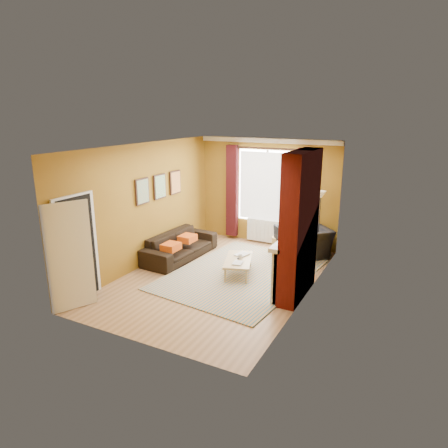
{
  "coord_description": "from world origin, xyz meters",
  "views": [
    {
      "loc": [
        3.75,
        -7.01,
        3.48
      ],
      "look_at": [
        0.0,
        0.25,
        1.15
      ],
      "focal_mm": 32.0,
      "sensor_mm": 36.0,
      "label": 1
    }
  ],
  "objects_px": {
    "sofa": "(180,245)",
    "armchair": "(303,243)",
    "floor_lamp": "(320,205)",
    "wicker_stool": "(278,245)",
    "coffee_table": "(238,261)"
  },
  "relations": [
    {
      "from": "armchair",
      "to": "wicker_stool",
      "type": "distance_m",
      "value": 0.67
    },
    {
      "from": "armchair",
      "to": "coffee_table",
      "type": "distance_m",
      "value": 1.95
    },
    {
      "from": "sofa",
      "to": "wicker_stool",
      "type": "height_order",
      "value": "sofa"
    },
    {
      "from": "armchair",
      "to": "coffee_table",
      "type": "height_order",
      "value": "armchair"
    },
    {
      "from": "armchair",
      "to": "floor_lamp",
      "type": "distance_m",
      "value": 1.0
    },
    {
      "from": "armchair",
      "to": "sofa",
      "type": "bearing_deg",
      "value": -17.86
    },
    {
      "from": "sofa",
      "to": "floor_lamp",
      "type": "xyz_separation_m",
      "value": [
        2.97,
        1.55,
        1.0
      ]
    },
    {
      "from": "wicker_stool",
      "to": "floor_lamp",
      "type": "distance_m",
      "value": 1.47
    },
    {
      "from": "sofa",
      "to": "armchair",
      "type": "xyz_separation_m",
      "value": [
        2.66,
        1.4,
        0.07
      ]
    },
    {
      "from": "armchair",
      "to": "coffee_table",
      "type": "bearing_deg",
      "value": 15.31
    },
    {
      "from": "sofa",
      "to": "armchair",
      "type": "height_order",
      "value": "armchair"
    },
    {
      "from": "sofa",
      "to": "armchair",
      "type": "relative_size",
      "value": 1.84
    },
    {
      "from": "armchair",
      "to": "floor_lamp",
      "type": "height_order",
      "value": "floor_lamp"
    },
    {
      "from": "sofa",
      "to": "floor_lamp",
      "type": "height_order",
      "value": "floor_lamp"
    },
    {
      "from": "wicker_stool",
      "to": "armchair",
      "type": "bearing_deg",
      "value": -2.22
    }
  ]
}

